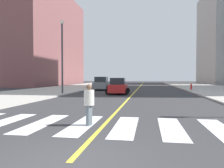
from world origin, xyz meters
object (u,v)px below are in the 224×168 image
object	(u,v)px
car_gray_third	(102,84)
street_lamp	(62,51)
fire_hydrant	(191,87)
pedestrian_crossing	(89,103)
car_red_nearest	(118,86)
car_blue_second	(115,83)

from	to	relation	value
car_gray_third	street_lamp	bearing A→B (deg)	-107.99
car_gray_third	fire_hydrant	xyz separation A→B (m)	(13.52, 0.90, -0.39)
car_gray_third	pedestrian_crossing	world-z (taller)	car_gray_third
car_red_nearest	car_gray_third	size ratio (longest dim) A/B	0.93
car_red_nearest	car_blue_second	xyz separation A→B (m)	(-3.38, 19.27, -0.06)
car_blue_second	pedestrian_crossing	size ratio (longest dim) A/B	2.37
car_blue_second	street_lamp	size ratio (longest dim) A/B	0.48
street_lamp	pedestrian_crossing	bearing A→B (deg)	-64.16
pedestrian_crossing	car_blue_second	bearing A→B (deg)	-163.65
fire_hydrant	car_red_nearest	bearing A→B (deg)	-138.83
pedestrian_crossing	street_lamp	size ratio (longest dim) A/B	0.20
car_red_nearest	fire_hydrant	xyz separation A→B (m)	(9.85, 8.61, -0.32)
fire_hydrant	pedestrian_crossing	bearing A→B (deg)	-108.83
car_red_nearest	street_lamp	world-z (taller)	street_lamp
street_lamp	car_blue_second	bearing A→B (deg)	82.17
car_red_nearest	street_lamp	xyz separation A→B (m)	(-6.26, -1.68, 4.12)
car_blue_second	fire_hydrant	bearing A→B (deg)	-39.81
car_red_nearest	pedestrian_crossing	bearing A→B (deg)	-88.34
car_red_nearest	car_blue_second	distance (m)	19.56
fire_hydrant	car_blue_second	bearing A→B (deg)	141.17
car_blue_second	car_gray_third	xyz separation A→B (m)	(-0.29, -11.56, 0.13)
street_lamp	car_red_nearest	bearing A→B (deg)	14.97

